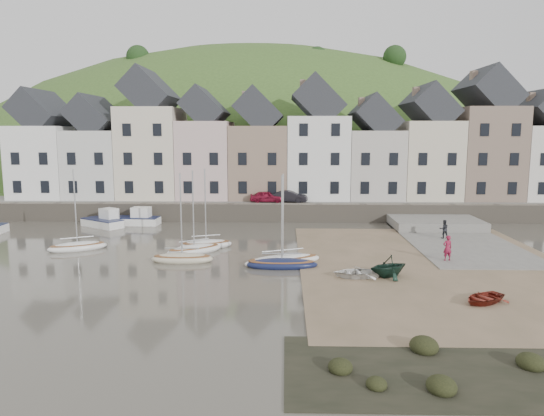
{
  "coord_description": "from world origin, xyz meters",
  "views": [
    {
      "loc": [
        1.01,
        -32.9,
        8.78
      ],
      "look_at": [
        0.0,
        6.0,
        3.0
      ],
      "focal_mm": 33.47,
      "sensor_mm": 36.0,
      "label": 1
    }
  ],
  "objects_px": {
    "rowboat_white": "(356,272)",
    "person_red": "(447,248)",
    "person_dark": "(444,229)",
    "car_left": "(267,197)",
    "sailboat_0": "(78,246)",
    "rowboat_green": "(388,266)",
    "car_right": "(289,196)",
    "rowboat_red": "(483,298)"
  },
  "relations": [
    {
      "from": "rowboat_red",
      "to": "car_right",
      "type": "bearing_deg",
      "value": 165.93
    },
    {
      "from": "rowboat_white",
      "to": "car_left",
      "type": "xyz_separation_m",
      "value": [
        -6.27,
        22.33,
        1.84
      ]
    },
    {
      "from": "person_red",
      "to": "person_dark",
      "type": "bearing_deg",
      "value": -116.98
    },
    {
      "from": "person_red",
      "to": "person_dark",
      "type": "xyz_separation_m",
      "value": [
        2.06,
        7.46,
        -0.1
      ]
    },
    {
      "from": "rowboat_white",
      "to": "person_dark",
      "type": "distance_m",
      "value": 14.52
    },
    {
      "from": "rowboat_green",
      "to": "car_right",
      "type": "relative_size",
      "value": 0.69
    },
    {
      "from": "person_red",
      "to": "sailboat_0",
      "type": "bearing_deg",
      "value": -17.89
    },
    {
      "from": "sailboat_0",
      "to": "car_left",
      "type": "relative_size",
      "value": 1.81
    },
    {
      "from": "car_right",
      "to": "person_red",
      "type": "bearing_deg",
      "value": -140.53
    },
    {
      "from": "rowboat_red",
      "to": "car_right",
      "type": "relative_size",
      "value": 0.69
    },
    {
      "from": "rowboat_white",
      "to": "rowboat_green",
      "type": "bearing_deg",
      "value": 88.31
    },
    {
      "from": "rowboat_white",
      "to": "rowboat_green",
      "type": "distance_m",
      "value": 2.01
    },
    {
      "from": "sailboat_0",
      "to": "rowboat_white",
      "type": "bearing_deg",
      "value": -19.36
    },
    {
      "from": "car_left",
      "to": "sailboat_0",
      "type": "bearing_deg",
      "value": 137.84
    },
    {
      "from": "rowboat_red",
      "to": "person_dark",
      "type": "distance_m",
      "value": 16.34
    },
    {
      "from": "rowboat_red",
      "to": "person_red",
      "type": "relative_size",
      "value": 1.48
    },
    {
      "from": "rowboat_white",
      "to": "sailboat_0",
      "type": "bearing_deg",
      "value": -115.01
    },
    {
      "from": "rowboat_white",
      "to": "car_left",
      "type": "bearing_deg",
      "value": -169.97
    },
    {
      "from": "sailboat_0",
      "to": "car_right",
      "type": "distance_m",
      "value": 22.33
    },
    {
      "from": "rowboat_green",
      "to": "car_right",
      "type": "xyz_separation_m",
      "value": [
        -5.88,
        22.19,
        1.48
      ]
    },
    {
      "from": "person_dark",
      "to": "car_left",
      "type": "xyz_separation_m",
      "value": [
        -15.1,
        10.82,
        1.3
      ]
    },
    {
      "from": "rowboat_green",
      "to": "rowboat_white",
      "type": "bearing_deg",
      "value": -112.34
    },
    {
      "from": "rowboat_white",
      "to": "person_red",
      "type": "bearing_deg",
      "value": 115.27
    },
    {
      "from": "car_left",
      "to": "rowboat_green",
      "type": "bearing_deg",
      "value": -159.7
    },
    {
      "from": "rowboat_green",
      "to": "car_right",
      "type": "bearing_deg",
      "value": 168.54
    },
    {
      "from": "rowboat_red",
      "to": "person_red",
      "type": "xyz_separation_m",
      "value": [
        0.82,
        8.61,
        0.66
      ]
    },
    {
      "from": "rowboat_green",
      "to": "person_dark",
      "type": "distance_m",
      "value": 13.29
    },
    {
      "from": "sailboat_0",
      "to": "person_red",
      "type": "height_order",
      "value": "sailboat_0"
    },
    {
      "from": "person_red",
      "to": "car_left",
      "type": "xyz_separation_m",
      "value": [
        -13.04,
        18.28,
        1.2
      ]
    },
    {
      "from": "rowboat_red",
      "to": "rowboat_green",
      "type": "bearing_deg",
      "value": -173.95
    },
    {
      "from": "rowboat_white",
      "to": "person_dark",
      "type": "relative_size",
      "value": 1.85
    },
    {
      "from": "rowboat_green",
      "to": "car_right",
      "type": "distance_m",
      "value": 23.01
    },
    {
      "from": "sailboat_0",
      "to": "rowboat_green",
      "type": "xyz_separation_m",
      "value": [
        22.04,
        -6.91,
        0.48
      ]
    },
    {
      "from": "person_dark",
      "to": "car_right",
      "type": "distance_m",
      "value": 16.77
    },
    {
      "from": "car_left",
      "to": "car_right",
      "type": "height_order",
      "value": "car_right"
    },
    {
      "from": "sailboat_0",
      "to": "rowboat_red",
      "type": "xyz_separation_m",
      "value": [
        26.02,
        -11.61,
        0.06
      ]
    },
    {
      "from": "rowboat_green",
      "to": "rowboat_red",
      "type": "height_order",
      "value": "rowboat_green"
    },
    {
      "from": "rowboat_green",
      "to": "person_red",
      "type": "xyz_separation_m",
      "value": [
        4.8,
        3.92,
        0.25
      ]
    },
    {
      "from": "person_red",
      "to": "car_right",
      "type": "height_order",
      "value": "car_right"
    },
    {
      "from": "sailboat_0",
      "to": "person_red",
      "type": "bearing_deg",
      "value": -6.37
    },
    {
      "from": "person_red",
      "to": "rowboat_white",
      "type": "bearing_deg",
      "value": 19.41
    },
    {
      "from": "person_red",
      "to": "rowboat_red",
      "type": "bearing_deg",
      "value": 73.02
    }
  ]
}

